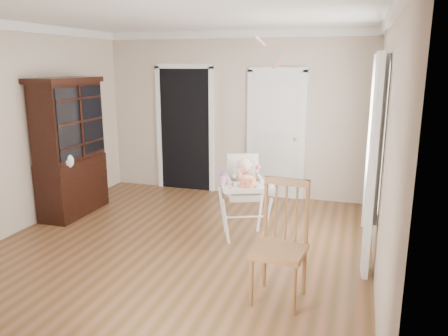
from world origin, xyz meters
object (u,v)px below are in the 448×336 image
(cake, at_px, (248,182))
(high_chair, at_px, (244,187))
(sippy_cup, at_px, (223,178))
(china_cabinet, at_px, (70,147))
(dining_chair, at_px, (280,246))

(cake, bearing_deg, high_chair, 114.21)
(sippy_cup, bearing_deg, china_cabinet, 170.48)
(dining_chair, bearing_deg, high_chair, 122.74)
(cake, relative_size, sippy_cup, 1.37)
(cake, distance_m, dining_chair, 1.29)
(sippy_cup, bearing_deg, high_chair, 51.69)
(sippy_cup, distance_m, dining_chair, 1.45)
(high_chair, bearing_deg, cake, -88.14)
(high_chair, bearing_deg, dining_chair, -84.69)
(sippy_cup, relative_size, dining_chair, 0.17)
(cake, bearing_deg, china_cabinet, 171.70)
(sippy_cup, relative_size, china_cabinet, 0.10)
(high_chair, distance_m, china_cabinet, 2.68)
(cake, height_order, china_cabinet, china_cabinet)
(high_chair, distance_m, dining_chair, 1.53)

